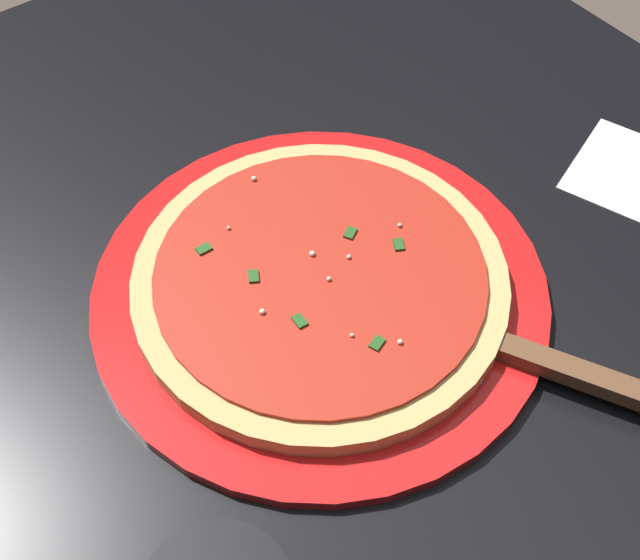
{
  "coord_description": "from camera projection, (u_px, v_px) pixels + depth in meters",
  "views": [
    {
      "loc": [
        -0.37,
        0.28,
        1.28
      ],
      "look_at": [
        -0.03,
        0.03,
        0.74
      ],
      "focal_mm": 47.56,
      "sensor_mm": 36.0,
      "label": 1
    }
  ],
  "objects": [
    {
      "name": "ground_plane",
      "position": [
        324.0,
        555.0,
        1.29
      ],
      "size": [
        5.0,
        5.0,
        0.0
      ],
      "primitive_type": "plane",
      "color": "brown"
    },
    {
      "name": "restaurant_table",
      "position": [
        326.0,
        337.0,
        0.82
      ],
      "size": [
        0.98,
        0.88,
        0.72
      ],
      "color": "black",
      "rests_on": "ground_plane"
    },
    {
      "name": "serving_plate",
      "position": [
        320.0,
        291.0,
        0.69
      ],
      "size": [
        0.37,
        0.37,
        0.01
      ],
      "primitive_type": "cylinder",
      "color": "red",
      "rests_on": "restaurant_table"
    },
    {
      "name": "pizza",
      "position": [
        320.0,
        280.0,
        0.68
      ],
      "size": [
        0.3,
        0.3,
        0.02
      ],
      "color": "#DBB26B",
      "rests_on": "serving_plate"
    },
    {
      "name": "pizza_server",
      "position": [
        528.0,
        357.0,
        0.64
      ],
      "size": [
        0.21,
        0.14,
        0.01
      ],
      "color": "silver",
      "rests_on": "serving_plate"
    }
  ]
}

